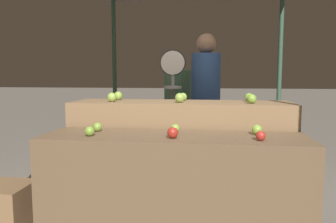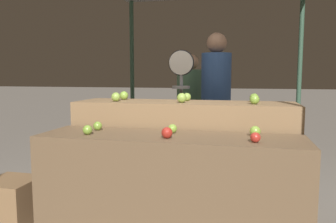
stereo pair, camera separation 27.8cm
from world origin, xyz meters
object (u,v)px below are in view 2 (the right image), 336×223
at_px(person_vendor_at_scale, 216,97).
at_px(produce_scale, 181,88).
at_px(person_customer_left, 190,104).
at_px(wooden_crate_side, 12,202).

bearing_deg(person_vendor_at_scale, produce_scale, 61.49).
xyz_separation_m(person_customer_left, wooden_crate_side, (-1.24, -2.05, -0.71)).
xyz_separation_m(person_vendor_at_scale, person_customer_left, (-0.39, 0.50, -0.14)).
bearing_deg(person_customer_left, person_vendor_at_scale, 126.24).
bearing_deg(person_customer_left, produce_scale, 89.81).
bearing_deg(produce_scale, wooden_crate_side, -135.27).
bearing_deg(person_vendor_at_scale, wooden_crate_side, 65.65).
relative_size(person_customer_left, wooden_crate_side, 3.94).
xyz_separation_m(produce_scale, person_customer_left, (-0.02, 0.80, -0.25)).
xyz_separation_m(person_vendor_at_scale, wooden_crate_side, (-1.63, -1.55, -0.85)).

